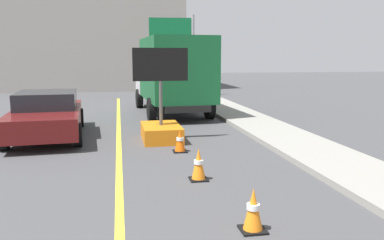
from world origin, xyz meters
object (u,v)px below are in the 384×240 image
object	(u,v)px
box_truck	(172,73)
traffic_cone_mid_lane	(253,210)
traffic_cone_far_lane	(199,164)
highway_guide_sign	(180,41)
arrow_board_trailer	(161,124)
pickup_car	(47,114)
traffic_cone_curbside	(180,141)

from	to	relation	value
box_truck	traffic_cone_mid_lane	world-z (taller)	box_truck
traffic_cone_far_lane	highway_guide_sign	bearing A→B (deg)	82.44
traffic_cone_mid_lane	traffic_cone_far_lane	world-z (taller)	traffic_cone_far_lane
arrow_board_trailer	highway_guide_sign	bearing A→B (deg)	78.80
pickup_car	highway_guide_sign	bearing A→B (deg)	63.60
traffic_cone_mid_lane	box_truck	bearing A→B (deg)	87.86
traffic_cone_mid_lane	traffic_cone_far_lane	xyz separation A→B (m)	(-0.29, 2.47, 0.01)
traffic_cone_curbside	highway_guide_sign	bearing A→B (deg)	81.20
arrow_board_trailer	box_truck	world-z (taller)	box_truck
box_truck	traffic_cone_far_lane	distance (m)	9.68
arrow_board_trailer	traffic_cone_mid_lane	xyz separation A→B (m)	(0.62, -6.51, -0.17)
box_truck	traffic_cone_curbside	world-z (taller)	box_truck
pickup_car	traffic_cone_far_lane	world-z (taller)	pickup_car
traffic_cone_mid_lane	traffic_cone_curbside	xyz separation A→B (m)	(-0.29, 4.92, -0.02)
arrow_board_trailer	highway_guide_sign	xyz separation A→B (m)	(2.62, 13.23, 2.94)
arrow_board_trailer	pickup_car	size ratio (longest dim) A/B	0.54
arrow_board_trailer	box_truck	size ratio (longest dim) A/B	0.40
box_truck	traffic_cone_curbside	distance (m)	7.29
arrow_board_trailer	traffic_cone_curbside	size ratio (longest dim) A/B	4.53
traffic_cone_mid_lane	traffic_cone_curbside	distance (m)	4.93
traffic_cone_curbside	box_truck	bearing A→B (deg)	84.04
box_truck	arrow_board_trailer	bearing A→B (deg)	-100.96
pickup_car	traffic_cone_curbside	distance (m)	4.62
highway_guide_sign	traffic_cone_curbside	bearing A→B (deg)	-98.80
pickup_car	traffic_cone_curbside	xyz separation A→B (m)	(3.72, -2.71, -0.41)
pickup_car	traffic_cone_mid_lane	distance (m)	8.63
highway_guide_sign	traffic_cone_mid_lane	xyz separation A→B (m)	(-2.00, -19.74, -3.11)
pickup_car	highway_guide_sign	world-z (taller)	highway_guide_sign
pickup_car	box_truck	bearing A→B (deg)	44.55
box_truck	pickup_car	bearing A→B (deg)	-135.45
traffic_cone_curbside	arrow_board_trailer	bearing A→B (deg)	101.60
box_truck	pickup_car	size ratio (longest dim) A/B	1.34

